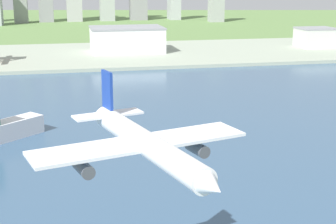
{
  "coord_description": "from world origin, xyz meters",
  "views": [
    {
      "loc": [
        -24.22,
        85.22,
        59.94
      ],
      "look_at": [
        5.17,
        224.95,
        22.44
      ],
      "focal_mm": 54.49,
      "sensor_mm": 36.0,
      "label": 1
    }
  ],
  "objects": [
    {
      "name": "warehouse_main",
      "position": [
        28.01,
        495.4,
        12.49
      ],
      "size": [
        58.1,
        40.38,
        19.93
      ],
      "color": "white",
      "rests_on": "industrial_pier"
    },
    {
      "name": "ground_plane",
      "position": [
        0.0,
        300.0,
        0.0
      ],
      "size": [
        2400.0,
        2400.0,
        0.0
      ],
      "primitive_type": "plane",
      "color": "#618447"
    },
    {
      "name": "industrial_pier",
      "position": [
        0.0,
        490.0,
        1.25
      ],
      "size": [
        840.0,
        140.0,
        2.5
      ],
      "primitive_type": "cube",
      "color": "#9CA792",
      "rests_on": "ground"
    },
    {
      "name": "airplane_landing",
      "position": [
        -12.64,
        156.39,
        36.11
      ],
      "size": [
        34.55,
        38.41,
        11.97
      ],
      "color": "white"
    },
    {
      "name": "warehouse_annex",
      "position": [
        190.01,
        488.43,
        10.96
      ],
      "size": [
        30.67,
        25.66,
        16.87
      ],
      "color": "silver",
      "rests_on": "industrial_pier"
    },
    {
      "name": "water_bay",
      "position": [
        0.0,
        240.0,
        0.07
      ],
      "size": [
        840.0,
        360.0,
        0.15
      ],
      "primitive_type": "cube",
      "color": "#385675",
      "rests_on": "ground"
    }
  ]
}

